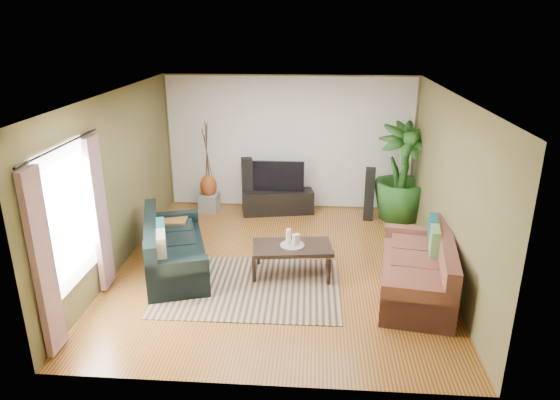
# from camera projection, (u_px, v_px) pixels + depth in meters

# --- Properties ---
(floor) EXTENTS (5.50, 5.50, 0.00)m
(floor) POSITION_uv_depth(u_px,v_px,m) (279.00, 266.00, 7.92)
(floor) COLOR #9D6C28
(floor) RESTS_ON ground
(ceiling) EXTENTS (5.50, 5.50, 0.00)m
(ceiling) POSITION_uv_depth(u_px,v_px,m) (279.00, 94.00, 7.00)
(ceiling) COLOR white
(ceiling) RESTS_ON ground
(wall_back) EXTENTS (5.00, 0.00, 5.00)m
(wall_back) POSITION_uv_depth(u_px,v_px,m) (289.00, 143.00, 10.04)
(wall_back) COLOR brown
(wall_back) RESTS_ON ground
(wall_front) EXTENTS (5.00, 0.00, 5.00)m
(wall_front) POSITION_uv_depth(u_px,v_px,m) (258.00, 273.00, 4.88)
(wall_front) COLOR brown
(wall_front) RESTS_ON ground
(wall_left) EXTENTS (0.00, 5.50, 5.50)m
(wall_left) POSITION_uv_depth(u_px,v_px,m) (116.00, 182.00, 7.63)
(wall_left) COLOR brown
(wall_left) RESTS_ON ground
(wall_right) EXTENTS (0.00, 5.50, 5.50)m
(wall_right) POSITION_uv_depth(u_px,v_px,m) (449.00, 190.00, 7.29)
(wall_right) COLOR brown
(wall_right) RESTS_ON ground
(backwall_panel) EXTENTS (4.90, 0.00, 4.90)m
(backwall_panel) POSITION_uv_depth(u_px,v_px,m) (289.00, 143.00, 10.03)
(backwall_panel) COLOR white
(backwall_panel) RESTS_ON ground
(window_pane) EXTENTS (0.00, 1.80, 1.80)m
(window_pane) POSITION_uv_depth(u_px,v_px,m) (68.00, 218.00, 6.11)
(window_pane) COLOR white
(window_pane) RESTS_ON ground
(curtain_near) EXTENTS (0.08, 0.35, 2.20)m
(curtain_near) POSITION_uv_depth(u_px,v_px,m) (43.00, 264.00, 5.49)
(curtain_near) COLOR gray
(curtain_near) RESTS_ON ground
(curtain_far) EXTENTS (0.08, 0.35, 2.20)m
(curtain_far) POSITION_uv_depth(u_px,v_px,m) (100.00, 214.00, 6.90)
(curtain_far) COLOR gray
(curtain_far) RESTS_ON ground
(curtain_rod) EXTENTS (0.03, 1.90, 0.03)m
(curtain_rod) POSITION_uv_depth(u_px,v_px,m) (61.00, 146.00, 5.80)
(curtain_rod) COLOR black
(curtain_rod) RESTS_ON ground
(sofa_left) EXTENTS (1.43, 2.18, 0.85)m
(sofa_left) POSITION_uv_depth(u_px,v_px,m) (175.00, 244.00, 7.70)
(sofa_left) COLOR black
(sofa_left) RESTS_ON floor
(sofa_right) EXTENTS (1.24, 2.20, 0.85)m
(sofa_right) POSITION_uv_depth(u_px,v_px,m) (417.00, 265.00, 7.05)
(sofa_right) COLOR brown
(sofa_right) RESTS_ON floor
(area_rug) EXTENTS (2.65, 1.90, 0.01)m
(area_rug) POSITION_uv_depth(u_px,v_px,m) (249.00, 287.00, 7.30)
(area_rug) COLOR tan
(area_rug) RESTS_ON floor
(coffee_table) EXTENTS (1.25, 0.79, 0.48)m
(coffee_table) POSITION_uv_depth(u_px,v_px,m) (292.00, 260.00, 7.59)
(coffee_table) COLOR black
(coffee_table) RESTS_ON floor
(candle_tray) EXTENTS (0.37, 0.37, 0.02)m
(candle_tray) POSITION_uv_depth(u_px,v_px,m) (292.00, 245.00, 7.51)
(candle_tray) COLOR gray
(candle_tray) RESTS_ON coffee_table
(candle_tall) EXTENTS (0.08, 0.08, 0.24)m
(candle_tall) POSITION_uv_depth(u_px,v_px,m) (288.00, 237.00, 7.49)
(candle_tall) COLOR beige
(candle_tall) RESTS_ON candle_tray
(candle_mid) EXTENTS (0.08, 0.08, 0.18)m
(candle_mid) POSITION_uv_depth(u_px,v_px,m) (295.00, 240.00, 7.43)
(candle_mid) COLOR beige
(candle_mid) RESTS_ON candle_tray
(candle_short) EXTENTS (0.08, 0.08, 0.15)m
(candle_short) POSITION_uv_depth(u_px,v_px,m) (297.00, 239.00, 7.53)
(candle_short) COLOR beige
(candle_short) RESTS_ON candle_tray
(tv_stand) EXTENTS (1.46, 0.67, 0.47)m
(tv_stand) POSITION_uv_depth(u_px,v_px,m) (278.00, 202.00, 10.04)
(tv_stand) COLOR black
(tv_stand) RESTS_ON floor
(television) EXTENTS (1.03, 0.06, 0.61)m
(television) POSITION_uv_depth(u_px,v_px,m) (278.00, 176.00, 9.87)
(television) COLOR black
(television) RESTS_ON tv_stand
(speaker_left) EXTENTS (0.25, 0.27, 1.12)m
(speaker_left) POSITION_uv_depth(u_px,v_px,m) (247.00, 185.00, 10.03)
(speaker_left) COLOR black
(speaker_left) RESTS_ON floor
(speaker_right) EXTENTS (0.21, 0.22, 1.04)m
(speaker_right) POSITION_uv_depth(u_px,v_px,m) (369.00, 194.00, 9.64)
(speaker_right) COLOR black
(speaker_right) RESTS_ON floor
(potted_plant) EXTENTS (1.26, 1.26, 1.88)m
(potted_plant) POSITION_uv_depth(u_px,v_px,m) (402.00, 173.00, 9.52)
(potted_plant) COLOR #20501A
(potted_plant) RESTS_ON floor
(plant_pot) EXTENTS (0.35, 0.35, 0.27)m
(plant_pot) POSITION_uv_depth(u_px,v_px,m) (399.00, 212.00, 9.79)
(plant_pot) COLOR black
(plant_pot) RESTS_ON floor
(pedestal) EXTENTS (0.39, 0.39, 0.37)m
(pedestal) POSITION_uv_depth(u_px,v_px,m) (209.00, 202.00, 10.17)
(pedestal) COLOR gray
(pedestal) RESTS_ON floor
(vase) EXTENTS (0.33, 0.33, 0.47)m
(vase) POSITION_uv_depth(u_px,v_px,m) (208.00, 186.00, 10.06)
(vase) COLOR brown
(vase) RESTS_ON pedestal
(side_table) EXTENTS (0.57, 0.57, 0.55)m
(side_table) POSITION_uv_depth(u_px,v_px,m) (173.00, 233.00, 8.48)
(side_table) COLOR brown
(side_table) RESTS_ON floor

